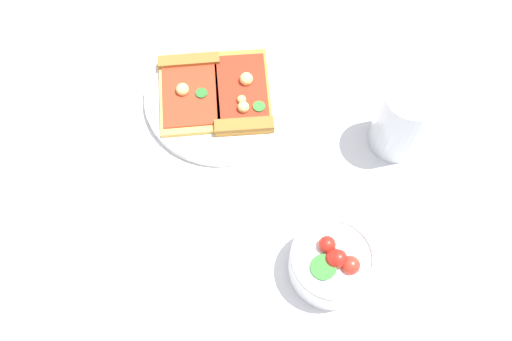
# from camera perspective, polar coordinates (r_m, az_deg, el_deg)

# --- Properties ---
(ground_plane) EXTENTS (2.40, 2.40, 0.00)m
(ground_plane) POSITION_cam_1_polar(r_m,az_deg,el_deg) (0.85, -1.24, 5.34)
(ground_plane) COLOR silver
(ground_plane) RESTS_ON ground
(plate) EXTENTS (0.23, 0.23, 0.01)m
(plate) POSITION_cam_1_polar(r_m,az_deg,el_deg) (0.86, -3.47, 7.45)
(plate) COLOR silver
(plate) RESTS_ON ground_plane
(pizza_slice_near) EXTENTS (0.17, 0.12, 0.03)m
(pizza_slice_near) POSITION_cam_1_polar(r_m,az_deg,el_deg) (0.84, -1.40, 7.49)
(pizza_slice_near) COLOR gold
(pizza_slice_near) RESTS_ON plate
(pizza_slice_far) EXTENTS (0.16, 0.13, 0.03)m
(pizza_slice_far) POSITION_cam_1_polar(r_m,az_deg,el_deg) (0.86, -6.65, 8.26)
(pizza_slice_far) COLOR #E5B256
(pizza_slice_far) RESTS_ON plate
(salad_bowl) EXTENTS (0.11, 0.11, 0.07)m
(salad_bowl) POSITION_cam_1_polar(r_m,az_deg,el_deg) (0.73, 7.72, -9.14)
(salad_bowl) COLOR white
(salad_bowl) RESTS_ON ground_plane
(soda_glass) EXTENTS (0.08, 0.08, 0.12)m
(soda_glass) POSITION_cam_1_polar(r_m,az_deg,el_deg) (0.80, 14.61, 4.96)
(soda_glass) COLOR silver
(soda_glass) RESTS_ON ground_plane
(paper_napkin) EXTENTS (0.15, 0.16, 0.00)m
(paper_napkin) POSITION_cam_1_polar(r_m,az_deg,el_deg) (0.81, -17.90, -5.40)
(paper_napkin) COLOR white
(paper_napkin) RESTS_ON ground_plane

